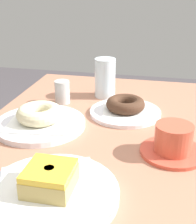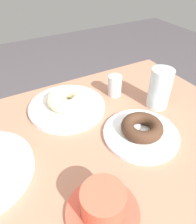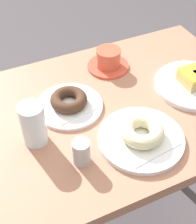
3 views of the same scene
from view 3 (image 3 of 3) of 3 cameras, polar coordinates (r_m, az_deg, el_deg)
ground_plane at (r=1.59m, az=1.91°, el=-18.95°), size 6.00×6.00×0.00m
table at (r=1.05m, az=2.74°, el=-2.77°), size 0.90×0.62×0.75m
plate_glazed_square at (r=1.08m, az=16.10°, el=4.53°), size 0.24×0.24×0.02m
napkin_glazed_square at (r=1.07m, az=16.19°, el=4.91°), size 0.23×0.23×0.00m
donut_glazed_square at (r=1.06m, az=16.44°, el=5.86°), size 0.08×0.08×0.04m
plate_chocolate_ring at (r=0.97m, az=-5.02°, el=1.08°), size 0.20×0.20×0.01m
napkin_chocolate_ring at (r=0.97m, az=-5.04°, el=1.37°), size 0.14×0.14×0.00m
donut_chocolate_ring at (r=0.95m, az=-5.11°, el=2.15°), size 0.11×0.11×0.03m
plate_sugar_ring at (r=0.88m, az=7.39°, el=-4.65°), size 0.23×0.23×0.01m
napkin_sugar_ring at (r=0.88m, az=7.44°, el=-4.28°), size 0.17×0.17×0.00m
donut_sugar_ring at (r=0.86m, az=7.56°, el=-3.38°), size 0.12×0.12×0.04m
water_glass at (r=0.85m, az=-11.18°, el=-2.13°), size 0.07×0.07×0.12m
coffee_cup at (r=1.11m, az=1.79°, el=9.05°), size 0.14×0.14×0.07m
sugar_jar at (r=0.81m, az=-2.90°, el=-6.97°), size 0.04×0.04×0.07m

